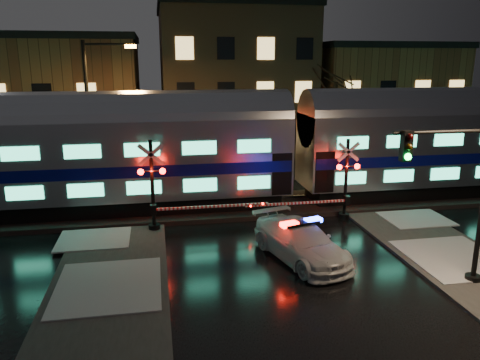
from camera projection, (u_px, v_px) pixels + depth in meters
name	position (u px, v px, depth m)	size (l,w,h in m)	color
ground	(273.00, 243.00, 19.89)	(120.00, 120.00, 0.00)	black
ballast	(250.00, 206.00, 24.62)	(90.00, 4.20, 0.24)	black
sidewalk_left	(99.00, 337.00, 13.04)	(4.00, 20.00, 0.12)	#2D2D2D
building_left	(49.00, 100.00, 37.50)	(14.00, 10.00, 9.00)	brown
building_mid	(233.00, 82.00, 40.25)	(12.00, 11.00, 11.50)	brown
building_right	(375.00, 98.00, 42.38)	(12.00, 10.00, 8.50)	brown
train	(295.00, 143.00, 24.22)	(51.00, 3.12, 5.92)	black
police_car	(301.00, 242.00, 18.14)	(3.29, 5.35, 1.61)	silver
crossing_signal_right	(339.00, 188.00, 22.33)	(5.62, 0.65, 3.98)	black
crossing_signal_left	(161.00, 195.00, 20.87)	(5.94, 0.66, 4.20)	black
traffic_light	(460.00, 201.00, 15.41)	(3.72, 0.68, 5.75)	black
streetlight	(94.00, 109.00, 25.85)	(2.88, 0.30, 8.61)	black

